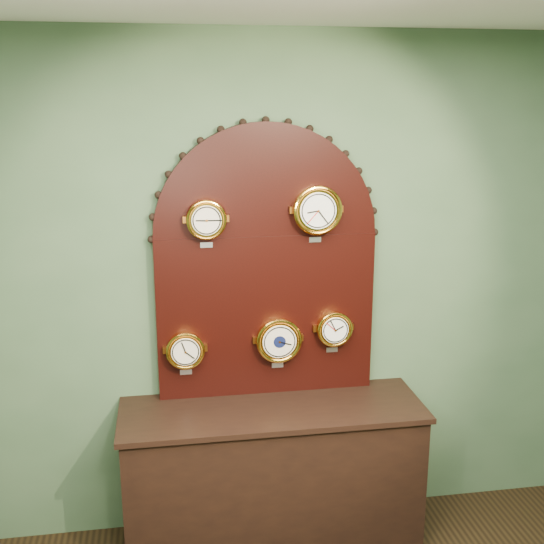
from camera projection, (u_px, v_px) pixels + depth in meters
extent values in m
plane|color=#456243|center=(265.00, 292.00, 3.73)|extent=(4.00, 0.00, 4.00)
cube|color=black|center=(273.00, 478.00, 3.73)|extent=(1.60, 0.50, 0.80)
cube|color=black|center=(266.00, 315.00, 3.72)|extent=(1.20, 0.06, 0.90)
cylinder|color=black|center=(266.00, 236.00, 3.60)|extent=(1.20, 0.06, 1.20)
cylinder|color=gold|center=(206.00, 219.00, 3.47)|extent=(0.19, 0.08, 0.19)
torus|color=gold|center=(207.00, 220.00, 3.44)|extent=(0.21, 0.02, 0.21)
cylinder|color=beige|center=(207.00, 220.00, 3.43)|extent=(0.15, 0.01, 0.15)
cube|color=silver|center=(206.00, 245.00, 3.53)|extent=(0.06, 0.01, 0.03)
cylinder|color=gold|center=(317.00, 210.00, 3.55)|extent=(0.24, 0.08, 0.24)
torus|color=gold|center=(318.00, 211.00, 3.52)|extent=(0.26, 0.02, 0.26)
cylinder|color=white|center=(318.00, 211.00, 3.51)|extent=(0.20, 0.01, 0.20)
cube|color=silver|center=(315.00, 240.00, 3.62)|extent=(0.06, 0.01, 0.03)
cylinder|color=gold|center=(185.00, 349.00, 3.63)|extent=(0.19, 0.08, 0.19)
torus|color=gold|center=(185.00, 352.00, 3.60)|extent=(0.21, 0.02, 0.21)
cylinder|color=beige|center=(186.00, 352.00, 3.59)|extent=(0.15, 0.01, 0.15)
cube|color=silver|center=(186.00, 372.00, 3.69)|extent=(0.06, 0.01, 0.03)
cylinder|color=gold|center=(278.00, 339.00, 3.70)|extent=(0.23, 0.08, 0.23)
torus|color=gold|center=(279.00, 341.00, 3.67)|extent=(0.25, 0.02, 0.25)
cylinder|color=beige|center=(280.00, 342.00, 3.66)|extent=(0.19, 0.01, 0.19)
cube|color=silver|center=(278.00, 365.00, 3.76)|extent=(0.07, 0.01, 0.03)
cylinder|color=#0D1339|center=(280.00, 342.00, 3.66)|extent=(0.07, 0.00, 0.07)
cylinder|color=gold|center=(334.00, 328.00, 3.74)|extent=(0.19, 0.08, 0.19)
torus|color=gold|center=(335.00, 330.00, 3.71)|extent=(0.20, 0.02, 0.20)
cylinder|color=white|center=(335.00, 330.00, 3.70)|extent=(0.15, 0.01, 0.15)
cube|color=silver|center=(332.00, 350.00, 3.80)|extent=(0.06, 0.01, 0.03)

